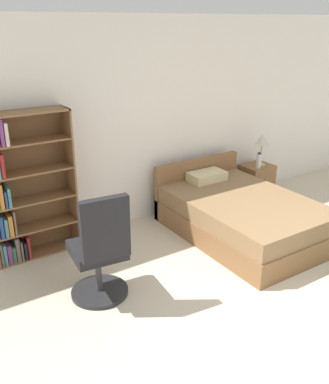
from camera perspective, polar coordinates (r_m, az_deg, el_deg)
wall_back at (r=5.63m, az=-1.07°, el=9.41°), size 9.00×0.06×2.60m
bookshelf at (r=4.89m, az=-18.82°, el=0.26°), size 0.95×0.30×1.65m
bed at (r=5.44m, az=10.02°, el=-2.97°), size 1.36×2.00×0.75m
office_chair at (r=4.06m, az=-8.54°, el=-8.08°), size 0.56×0.62×1.13m
nightstand at (r=6.63m, az=12.11°, el=1.44°), size 0.44×0.41×0.51m
table_lamp at (r=6.44m, az=12.89°, el=6.63°), size 0.20×0.20×0.48m
water_bottle at (r=6.40m, az=12.47°, el=4.11°), size 0.08×0.08×0.23m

